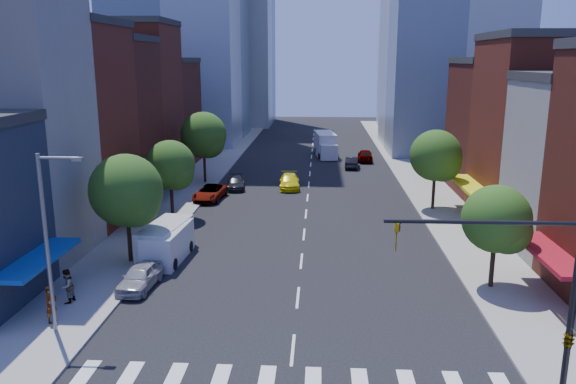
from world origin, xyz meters
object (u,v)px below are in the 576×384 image
object	(u,v)px
parked_car_front	(140,277)
box_truck	(326,145)
parked_car_rear	(236,183)
pedestrian_far	(67,286)
cargo_van_far	(165,241)
parked_car_second	(172,239)
traffic_car_oncoming	(352,162)
taxi	(289,181)
cargo_van_near	(167,245)
pedestrian_near	(51,304)
parked_car_third	(210,193)
traffic_car_far	(365,155)

from	to	relation	value
parked_car_front	box_truck	bearing A→B (deg)	81.00
parked_car_rear	pedestrian_far	size ratio (longest dim) A/B	2.26
cargo_van_far	box_truck	size ratio (longest dim) A/B	0.68
parked_car_second	pedestrian_far	distance (m)	10.41
traffic_car_oncoming	parked_car_second	bearing A→B (deg)	70.81
cargo_van_far	taxi	size ratio (longest dim) A/B	1.13
box_truck	parked_car_rear	bearing A→B (deg)	-121.29
parked_car_second	taxi	size ratio (longest dim) A/B	0.82
cargo_van_near	cargo_van_far	size ratio (longest dim) A/B	0.95
pedestrian_near	taxi	bearing A→B (deg)	-1.34
box_truck	pedestrian_near	xyz separation A→B (m)	(-14.53, -52.65, -0.43)
parked_car_front	cargo_van_near	distance (m)	4.88
parked_car_second	traffic_car_oncoming	size ratio (longest dim) A/B	0.94
cargo_van_near	taxi	distance (m)	23.53
parked_car_third	traffic_car_far	world-z (taller)	traffic_car_far
taxi	parked_car_second	bearing A→B (deg)	-114.07
parked_car_rear	box_truck	size ratio (longest dim) A/B	0.52
parked_car_second	traffic_car_far	world-z (taller)	traffic_car_far
taxi	parked_car_third	bearing A→B (deg)	-147.18
parked_car_front	pedestrian_near	bearing A→B (deg)	-117.39
parked_car_front	pedestrian_far	distance (m)	4.20
parked_car_rear	pedestrian_near	distance (m)	31.93
parked_car_third	cargo_van_far	bearing A→B (deg)	-84.18
cargo_van_near	pedestrian_far	distance (m)	8.26
pedestrian_far	pedestrian_near	bearing A→B (deg)	16.74
parked_car_third	taxi	size ratio (longest dim) A/B	1.03
pedestrian_near	traffic_car_far	bearing A→B (deg)	-5.27
cargo_van_far	traffic_car_oncoming	size ratio (longest dim) A/B	1.30
taxi	box_truck	world-z (taller)	box_truck
parked_car_front	pedestrian_near	xyz separation A→B (m)	(-3.07, -4.92, 0.40)
cargo_van_far	pedestrian_far	size ratio (longest dim) A/B	2.94
taxi	box_truck	size ratio (longest dim) A/B	0.60
parked_car_second	traffic_car_oncoming	xyz separation A→B (m)	(14.74, 31.89, 0.04)
cargo_van_far	traffic_car_far	world-z (taller)	cargo_van_far
taxi	pedestrian_far	world-z (taller)	pedestrian_far
parked_car_rear	taxi	distance (m)	5.67
parked_car_front	pedestrian_far	world-z (taller)	pedestrian_far
parked_car_third	parked_car_rear	distance (m)	5.18
taxi	pedestrian_far	distance (m)	31.72
cargo_van_near	cargo_van_far	distance (m)	0.84
parked_car_third	pedestrian_far	bearing A→B (deg)	-91.87
cargo_van_near	traffic_car_far	distance (m)	42.48
cargo_van_near	pedestrian_far	bearing A→B (deg)	-112.85
parked_car_rear	cargo_van_near	size ratio (longest dim) A/B	0.81
box_truck	cargo_van_near	bearing A→B (deg)	-111.30
cargo_van_near	traffic_car_oncoming	size ratio (longest dim) A/B	1.24
pedestrian_near	pedestrian_far	bearing A→B (deg)	22.72
cargo_van_far	taxi	world-z (taller)	cargo_van_far
taxi	traffic_car_oncoming	distance (m)	13.96
pedestrian_far	traffic_car_far	bearing A→B (deg)	167.48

